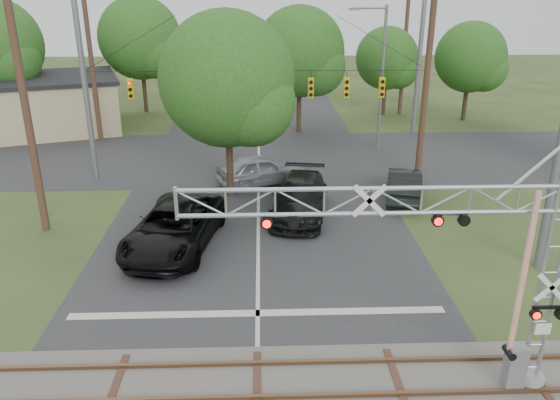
{
  "coord_description": "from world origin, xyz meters",
  "views": [
    {
      "loc": [
        0.22,
        -10.61,
        10.57
      ],
      "look_at": [
        0.84,
        7.5,
        3.43
      ],
      "focal_mm": 35.0,
      "sensor_mm": 36.0,
      "label": 1
    }
  ],
  "objects_px": {
    "car_dark": "(300,198)",
    "sedan_silver": "(261,170)",
    "traffic_signal_span": "(273,81)",
    "pickup_black": "(174,227)",
    "crossing_gantry": "(442,254)",
    "streetlight": "(380,71)"
  },
  "relations": [
    {
      "from": "car_dark",
      "to": "sedan_silver",
      "type": "distance_m",
      "value": 4.89
    },
    {
      "from": "traffic_signal_span",
      "to": "pickup_black",
      "type": "distance_m",
      "value": 11.22
    },
    {
      "from": "pickup_black",
      "to": "car_dark",
      "type": "bearing_deg",
      "value": 41.47
    },
    {
      "from": "car_dark",
      "to": "sedan_silver",
      "type": "relative_size",
      "value": 1.22
    },
    {
      "from": "crossing_gantry",
      "to": "traffic_signal_span",
      "type": "relative_size",
      "value": 0.52
    },
    {
      "from": "sedan_silver",
      "to": "streetlight",
      "type": "relative_size",
      "value": 0.53
    },
    {
      "from": "crossing_gantry",
      "to": "traffic_signal_span",
      "type": "bearing_deg",
      "value": 102.02
    },
    {
      "from": "crossing_gantry",
      "to": "streetlight",
      "type": "bearing_deg",
      "value": 82.2
    },
    {
      "from": "pickup_black",
      "to": "traffic_signal_span",
      "type": "bearing_deg",
      "value": 74.2
    },
    {
      "from": "crossing_gantry",
      "to": "sedan_silver",
      "type": "height_order",
      "value": "crossing_gantry"
    },
    {
      "from": "traffic_signal_span",
      "to": "pickup_black",
      "type": "relative_size",
      "value": 2.84
    },
    {
      "from": "streetlight",
      "to": "sedan_silver",
      "type": "bearing_deg",
      "value": -138.27
    },
    {
      "from": "traffic_signal_span",
      "to": "streetlight",
      "type": "xyz_separation_m",
      "value": [
        7.22,
        5.83,
        -0.35
      ]
    },
    {
      "from": "sedan_silver",
      "to": "pickup_black",
      "type": "bearing_deg",
      "value": 132.48
    },
    {
      "from": "traffic_signal_span",
      "to": "streetlight",
      "type": "distance_m",
      "value": 9.29
    },
    {
      "from": "crossing_gantry",
      "to": "streetlight",
      "type": "height_order",
      "value": "streetlight"
    },
    {
      "from": "crossing_gantry",
      "to": "traffic_signal_span",
      "type": "xyz_separation_m",
      "value": [
        -3.91,
        18.36,
        1.44
      ]
    },
    {
      "from": "crossing_gantry",
      "to": "traffic_signal_span",
      "type": "distance_m",
      "value": 18.82
    },
    {
      "from": "crossing_gantry",
      "to": "pickup_black",
      "type": "distance_m",
      "value": 12.81
    },
    {
      "from": "traffic_signal_span",
      "to": "car_dark",
      "type": "xyz_separation_m",
      "value": [
        1.18,
        -5.74,
        -4.75
      ]
    },
    {
      "from": "crossing_gantry",
      "to": "streetlight",
      "type": "relative_size",
      "value": 1.07
    },
    {
      "from": "pickup_black",
      "to": "car_dark",
      "type": "relative_size",
      "value": 1.11
    }
  ]
}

